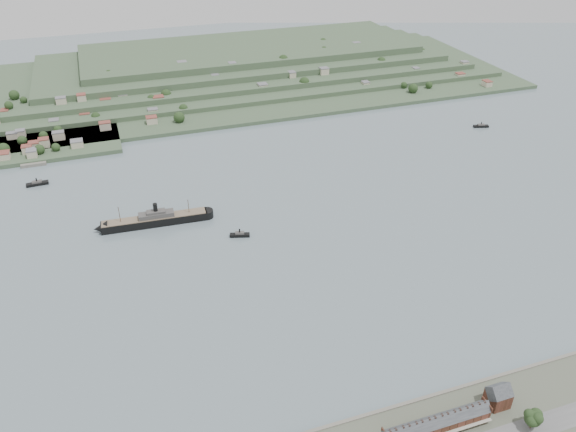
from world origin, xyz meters
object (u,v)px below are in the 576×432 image
object	(u,v)px
steamship	(152,220)
tugboat	(240,235)
gabled_building	(498,396)
fig_tree	(534,418)
terrace_row	(437,424)

from	to	relation	value
steamship	tugboat	world-z (taller)	steamship
steamship	tugboat	size ratio (longest dim) A/B	5.96
gabled_building	fig_tree	distance (m)	18.81
gabled_building	fig_tree	bearing A→B (deg)	-67.54
terrace_row	fig_tree	world-z (taller)	fig_tree
terrace_row	gabled_building	world-z (taller)	gabled_building
tugboat	fig_tree	distance (m)	228.67
terrace_row	tugboat	bearing A→B (deg)	103.01
steamship	fig_tree	xyz separation A→B (m)	(149.47, -247.56, 4.90)
steamship	fig_tree	bearing A→B (deg)	-58.88
fig_tree	gabled_building	bearing A→B (deg)	112.46
steamship	fig_tree	size ratio (longest dim) A/B	7.99
terrace_row	tugboat	size ratio (longest dim) A/B	3.67
terrace_row	tugboat	xyz separation A→B (m)	(-45.45, 196.68, -5.23)
steamship	fig_tree	distance (m)	289.22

